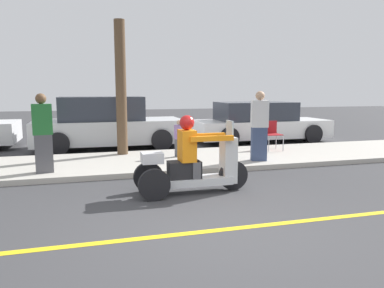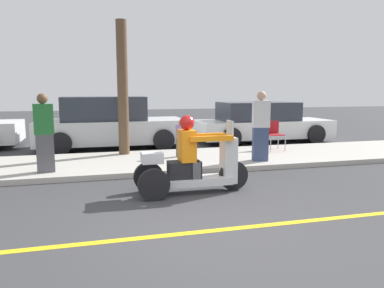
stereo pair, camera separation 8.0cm
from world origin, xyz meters
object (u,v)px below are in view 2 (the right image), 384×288
Objects in this scene: spectator_mid_group at (44,135)px; folding_chair_set_back at (273,132)px; spectator_far_back at (181,139)px; parked_car_lot_left at (262,123)px; motorcycle_trike at (192,165)px; spectator_by_tree at (261,127)px; tree_trunk at (123,88)px; parked_car_lot_center at (109,124)px.

folding_chair_set_back is at bearing 13.23° from spectator_mid_group.
parked_car_lot_left reaches higher than spectator_far_back.
spectator_mid_group is at bearing 143.81° from motorcycle_trike.
folding_chair_set_back is (5.96, 1.40, -0.28)m from spectator_mid_group.
spectator_by_tree is at bearing -30.99° from spectator_far_back.
tree_trunk reaches higher than spectator_by_tree.
parked_car_lot_center is at bearing 101.38° from motorcycle_trike.
spectator_far_back is 3.33m from spectator_mid_group.
spectator_by_tree is 1.78× the size of spectator_far_back.
parked_car_lot_center is at bearing 120.80° from spectator_far_back.
motorcycle_trike is 6.99m from parked_car_lot_left.
parked_car_lot_center is at bearing 68.52° from spectator_mid_group.
motorcycle_trike is 1.23× the size of spectator_by_tree.
spectator_mid_group is at bearing -111.48° from parked_car_lot_center.
parked_car_lot_left is (4.06, 5.69, 0.16)m from motorcycle_trike.
spectator_mid_group is at bearing -161.92° from spectator_far_back.
parked_car_lot_center is at bearing 179.43° from parked_car_lot_left.
spectator_far_back is 0.27× the size of tree_trunk.
tree_trunk is (-4.18, 0.41, 1.24)m from folding_chair_set_back.
spectator_far_back is 0.58× the size of spectator_mid_group.
tree_trunk is at bearing 149.55° from spectator_by_tree.
folding_chair_set_back is at bearing -5.59° from tree_trunk.
parked_car_lot_center is (-4.46, 2.40, 0.13)m from folding_chair_set_back.
spectator_mid_group is at bearing -150.82° from parked_car_lot_left.
spectator_far_back is at bearing -29.75° from tree_trunk.
spectator_far_back is at bearing 18.08° from spectator_mid_group.
parked_car_lot_left is at bearing 37.35° from spectator_far_back.
spectator_by_tree is 1.02× the size of spectator_mid_group.
parked_car_lot_left is (6.71, 3.75, -0.24)m from spectator_mid_group.
spectator_far_back is (0.50, 2.97, 0.07)m from motorcycle_trike.
motorcycle_trike is 3.31m from spectator_mid_group.
tree_trunk reaches higher than motorcycle_trike.
spectator_mid_group is 0.36× the size of parked_car_lot_center.
motorcycle_trike is at bearing -36.19° from spectator_mid_group.
spectator_far_back is at bearing -59.20° from parked_car_lot_center.
parked_car_lot_center is at bearing 151.72° from folding_chair_set_back.
spectator_mid_group is 2.00× the size of folding_chair_set_back.
spectator_by_tree is at bearing -30.45° from tree_trunk.
spectator_by_tree is 0.37× the size of parked_car_lot_center.
spectator_far_back is 3.23m from parked_car_lot_center.
parked_car_lot_left is at bearing 29.18° from spectator_mid_group.
spectator_by_tree is at bearing -115.95° from parked_car_lot_left.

